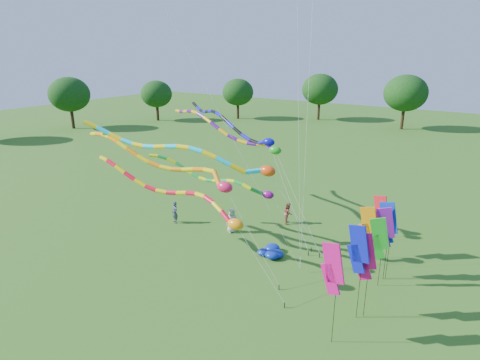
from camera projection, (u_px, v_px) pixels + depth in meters
The scene contains 20 objects.
ground at pixel (226, 292), 21.59m from camera, with size 160.00×160.00×0.00m, color #255B18.
tree_ring at pixel (247, 197), 19.81m from camera, with size 121.44×121.22×9.66m.
tube_kite_red at pixel (183, 197), 22.95m from camera, with size 13.54×1.23×6.44m.
tube_kite_orange at pixel (170, 164), 24.16m from camera, with size 14.72×1.16×7.78m.
tube_kite_purple at pixel (230, 132), 28.80m from camera, with size 14.81×4.00×8.59m.
tube_kite_blue at pixel (233, 125), 29.41m from camera, with size 13.63×5.77×8.64m.
tube_kite_cyan at pixel (194, 154), 24.06m from camera, with size 15.32×4.34×8.59m.
tube_kite_green at pixel (223, 181), 27.02m from camera, with size 11.67×2.22×5.87m.
banner_pole_blue_a at pixel (358, 250), 18.58m from camera, with size 1.16×0.24×4.87m.
banner_pole_blue_b at pixel (388, 223), 21.99m from camera, with size 1.16×0.16×4.65m.
banner_pole_green at pixel (378, 239), 21.39m from camera, with size 1.12×0.48×4.08m.
banner_pole_magenta_b at pixel (364, 257), 18.74m from camera, with size 1.16×0.27×4.47m.
banner_pole_violet at pixel (385, 228), 21.88m from camera, with size 1.10×0.52×4.41m.
banner_pole_orange at pixel (368, 228), 22.08m from camera, with size 1.16×0.12×4.37m.
banner_pole_magenta_a at pixel (332, 269), 16.96m from camera, with size 1.16×0.23×4.85m.
banner_pole_red at pixel (380, 215), 24.45m from camera, with size 1.15×0.36×4.12m.
blue_nylon_heap at pixel (273, 253), 25.23m from camera, with size 1.34×1.58×0.53m.
person_a at pixel (232, 220), 28.45m from camera, with size 0.87×0.57×1.78m, color beige.
person_b at pixel (175, 212), 30.01m from camera, with size 0.61×0.40×1.67m, color #393F50.
person_c at pixel (288, 213), 29.96m from camera, with size 0.79×0.61×1.62m, color #9C4538.
Camera 1 is at (10.88, -15.17, 12.44)m, focal length 30.00 mm.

